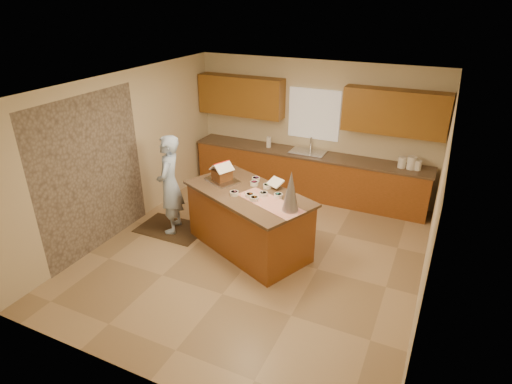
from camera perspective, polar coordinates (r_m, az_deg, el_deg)
floor at (r=6.94m, az=0.05°, el=-8.28°), size 5.50×5.50×0.00m
ceiling at (r=5.89m, az=0.06°, el=14.15°), size 5.50×5.50×0.00m
wall_back at (r=8.72m, az=7.79°, el=8.50°), size 5.50×5.50×0.00m
wall_front at (r=4.29m, az=-15.97°, el=-11.42°), size 5.50×5.50×0.00m
wall_left at (r=7.62m, az=-17.32°, el=5.07°), size 5.50×5.50×0.00m
wall_right at (r=5.80m, az=23.06°, el=-2.30°), size 5.50×5.50×0.00m
stone_accent at (r=7.11m, az=-21.27°, el=2.16°), size 0.00×2.50×2.50m
window_curtain at (r=8.61m, az=7.84°, el=10.36°), size 1.05×0.03×1.00m
back_counter_base at (r=8.76m, az=6.84°, el=2.29°), size 4.80×0.60×0.88m
back_counter_top at (r=8.59m, az=6.99°, el=5.12°), size 4.85×0.63×0.04m
upper_cabinet_left at (r=8.98m, az=-2.04°, el=12.85°), size 1.85×0.35×0.80m
upper_cabinet_right at (r=8.10m, az=18.26°, el=10.21°), size 1.85×0.35×0.80m
sink at (r=8.59m, az=6.99°, el=5.06°), size 0.70×0.45×0.12m
faucet at (r=8.70m, az=7.43°, el=6.47°), size 0.03×0.03×0.28m
island_base at (r=6.84m, az=-1.00°, el=-4.03°), size 2.22×1.72×0.97m
island_top at (r=6.61m, az=-1.03°, el=-0.19°), size 2.34×1.83×0.04m
table_runner at (r=6.26m, az=1.91°, el=-1.46°), size 1.17×0.81×0.01m
baking_tray at (r=7.00m, az=-4.59°, el=1.57°), size 0.62×0.55×0.03m
cookbook at (r=6.70m, az=2.62°, el=1.31°), size 0.30×0.27×0.10m
tinsel_tree at (r=5.93m, az=4.74°, el=0.09°), size 0.32×0.32×0.61m
rug at (r=7.75m, az=-11.32°, el=-4.87°), size 1.18×0.77×0.01m
boy at (r=7.33m, az=-11.58°, el=0.98°), size 0.60×0.74×1.74m
canister_a at (r=8.22m, az=19.13°, el=3.81°), size 0.15×0.15×0.20m
canister_b at (r=8.20m, az=20.29°, el=3.72°), size 0.16×0.16×0.24m
canister_c at (r=8.20m, az=21.04°, el=3.40°), size 0.13×0.13×0.18m
paper_towel at (r=8.83m, az=1.73°, el=6.75°), size 0.10×0.10×0.22m
gingerbread_house at (r=6.95m, az=-4.63°, el=2.55°), size 0.40×0.41×0.31m
candy_bowls at (r=6.58m, az=0.15°, el=0.20°), size 0.78×0.81×0.06m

